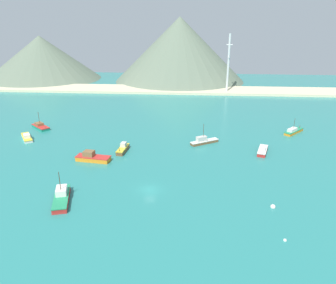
% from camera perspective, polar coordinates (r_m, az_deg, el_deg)
% --- Properties ---
extents(ground, '(260.00, 280.00, 0.50)m').
position_cam_1_polar(ground, '(103.24, -1.09, -0.33)').
color(ground, teal).
extents(fishing_boat_0, '(9.84, 4.47, 2.79)m').
position_cam_1_polar(fishing_boat_0, '(92.63, -12.99, -2.64)').
color(fishing_boat_0, orange).
rests_on(fishing_boat_0, ground).
extents(fishing_boat_1, '(8.51, 8.12, 5.93)m').
position_cam_1_polar(fishing_boat_1, '(125.48, -21.28, 2.53)').
color(fishing_boat_1, '#198466').
rests_on(fishing_boat_1, ground).
extents(fishing_boat_2, '(9.10, 6.74, 6.47)m').
position_cam_1_polar(fishing_boat_2, '(103.06, 6.19, 0.17)').
color(fishing_boat_2, brown).
rests_on(fishing_boat_2, ground).
extents(fishing_boat_3, '(8.03, 8.42, 5.29)m').
position_cam_1_polar(fishing_boat_3, '(119.83, 20.94, 1.78)').
color(fishing_boat_3, orange).
rests_on(fishing_boat_3, ground).
extents(fishing_boat_4, '(5.76, 10.88, 6.71)m').
position_cam_1_polar(fishing_boat_4, '(74.91, -18.00, -9.06)').
color(fishing_boat_4, red).
rests_on(fishing_boat_4, ground).
extents(fishing_boat_5, '(2.76, 7.55, 2.59)m').
position_cam_1_polar(fishing_boat_5, '(97.45, -7.82, -1.15)').
color(fishing_boat_5, brown).
rests_on(fishing_boat_5, ground).
extents(fishing_boat_7, '(4.52, 8.23, 2.05)m').
position_cam_1_polar(fishing_boat_7, '(99.39, 16.10, -1.43)').
color(fishing_boat_7, red).
rests_on(fishing_boat_7, ground).
extents(fishing_boat_8, '(7.13, 8.99, 2.00)m').
position_cam_1_polar(fishing_boat_8, '(115.78, -23.32, 0.77)').
color(fishing_boat_8, silver).
rests_on(fishing_boat_8, ground).
extents(buoy_0, '(1.07, 1.07, 1.07)m').
position_cam_1_polar(buoy_0, '(72.67, 17.75, -10.67)').
color(buoy_0, silver).
rests_on(buoy_0, ground).
extents(buoy_1, '(0.62, 0.62, 0.62)m').
position_cam_1_polar(buoy_1, '(63.87, 19.64, -15.78)').
color(buoy_1, silver).
rests_on(buoy_1, ground).
extents(beach_strip, '(247.00, 19.62, 1.20)m').
position_cam_1_polar(beach_strip, '(179.29, 1.32, 9.06)').
color(beach_strip, beige).
rests_on(beach_strip, ground).
extents(hill_west, '(71.95, 71.95, 26.80)m').
position_cam_1_polar(hill_west, '(227.85, -21.10, 13.49)').
color(hill_west, '#60705B').
rests_on(hill_west, ground).
extents(hill_central, '(79.59, 79.59, 37.92)m').
position_cam_1_polar(hill_central, '(208.46, 2.04, 15.79)').
color(hill_central, '#60705B').
rests_on(hill_central, ground).
extents(radio_tower, '(2.97, 2.38, 29.74)m').
position_cam_1_polar(radio_tower, '(173.86, 10.43, 13.23)').
color(radio_tower, silver).
rests_on(radio_tower, ground).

